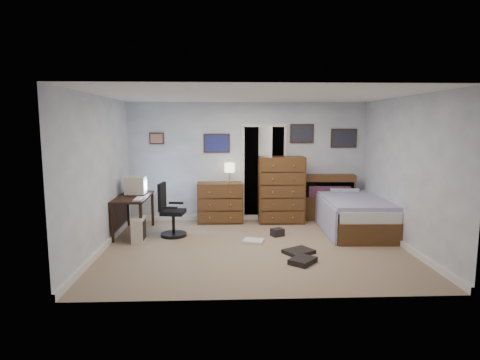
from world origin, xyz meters
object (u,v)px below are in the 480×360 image
(office_chair, at_px, (170,216))
(low_dresser, at_px, (220,203))
(tall_dresser, at_px, (281,190))
(bed, at_px, (352,213))
(computer_desk, at_px, (129,205))

(office_chair, distance_m, low_dresser, 1.36)
(tall_dresser, xyz_separation_m, bed, (1.29, -0.70, -0.35))
(computer_desk, height_order, low_dresser, low_dresser)
(tall_dresser, bearing_deg, office_chair, -154.55)
(low_dresser, relative_size, tall_dresser, 0.68)
(low_dresser, bearing_deg, bed, -17.28)
(low_dresser, bearing_deg, computer_desk, -156.22)
(low_dresser, xyz_separation_m, bed, (2.57, -0.72, -0.08))
(computer_desk, distance_m, low_dresser, 1.89)
(office_chair, relative_size, tall_dresser, 0.71)
(computer_desk, xyz_separation_m, bed, (4.27, 0.08, -0.21))
(low_dresser, height_order, bed, low_dresser)
(computer_desk, bearing_deg, office_chair, -14.93)
(office_chair, xyz_separation_m, bed, (3.47, 0.29, -0.04))
(computer_desk, xyz_separation_m, low_dresser, (1.70, 0.81, -0.13))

